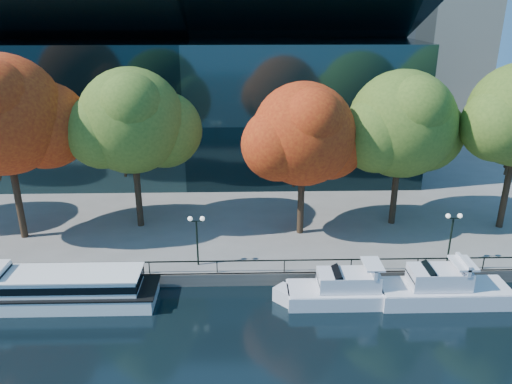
{
  "coord_description": "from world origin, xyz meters",
  "views": [
    {
      "loc": [
        2.03,
        -29.34,
        19.87
      ],
      "look_at": [
        3.02,
        8.0,
        5.58
      ],
      "focal_mm": 35.0,
      "sensor_mm": 36.0,
      "label": 1
    }
  ],
  "objects_px": {
    "tour_boat": "(50,288)",
    "cruiser_far": "(438,288)",
    "tree_1": "(5,118)",
    "tree_3": "(305,136)",
    "tree_4": "(404,126)",
    "lamp_2": "(452,226)",
    "tree_2": "(134,123)",
    "lamp_1": "(197,229)",
    "cruiser_near": "(348,290)"
  },
  "relations": [
    {
      "from": "tour_boat",
      "to": "cruiser_far",
      "type": "relative_size",
      "value": 1.51
    },
    {
      "from": "tree_1",
      "to": "tree_3",
      "type": "distance_m",
      "value": 23.74
    },
    {
      "from": "tree_4",
      "to": "lamp_2",
      "type": "height_order",
      "value": "tree_4"
    },
    {
      "from": "tree_2",
      "to": "cruiser_far",
      "type": "bearing_deg",
      "value": -26.37
    },
    {
      "from": "cruiser_far",
      "to": "tree_3",
      "type": "distance_m",
      "value": 15.29
    },
    {
      "from": "tree_3",
      "to": "lamp_1",
      "type": "height_order",
      "value": "tree_3"
    },
    {
      "from": "tree_3",
      "to": "tree_2",
      "type": "bearing_deg",
      "value": 172.46
    },
    {
      "from": "cruiser_near",
      "to": "tree_2",
      "type": "distance_m",
      "value": 21.94
    },
    {
      "from": "cruiser_far",
      "to": "lamp_2",
      "type": "relative_size",
      "value": 2.53
    },
    {
      "from": "cruiser_far",
      "to": "tree_2",
      "type": "relative_size",
      "value": 0.73
    },
    {
      "from": "tour_boat",
      "to": "tree_3",
      "type": "distance_m",
      "value": 22.26
    },
    {
      "from": "tour_boat",
      "to": "cruiser_near",
      "type": "xyz_separation_m",
      "value": [
        20.83,
        -0.33,
        -0.3
      ]
    },
    {
      "from": "cruiser_near",
      "to": "lamp_2",
      "type": "bearing_deg",
      "value": 24.18
    },
    {
      "from": "cruiser_near",
      "to": "tree_4",
      "type": "height_order",
      "value": "tree_4"
    },
    {
      "from": "lamp_2",
      "to": "tree_1",
      "type": "bearing_deg",
      "value": 171.42
    },
    {
      "from": "tour_boat",
      "to": "tree_1",
      "type": "bearing_deg",
      "value": 120.4
    },
    {
      "from": "cruiser_near",
      "to": "tree_3",
      "type": "height_order",
      "value": "tree_3"
    },
    {
      "from": "tour_boat",
      "to": "lamp_1",
      "type": "height_order",
      "value": "lamp_1"
    },
    {
      "from": "tree_1",
      "to": "lamp_1",
      "type": "distance_m",
      "value": 17.58
    },
    {
      "from": "tree_1",
      "to": "lamp_1",
      "type": "relative_size",
      "value": 3.81
    },
    {
      "from": "tour_boat",
      "to": "tree_1",
      "type": "distance_m",
      "value": 14.27
    },
    {
      "from": "lamp_2",
      "to": "tree_2",
      "type": "bearing_deg",
      "value": 163.65
    },
    {
      "from": "tree_1",
      "to": "cruiser_near",
      "type": "bearing_deg",
      "value": -19.14
    },
    {
      "from": "tree_4",
      "to": "lamp_2",
      "type": "distance_m",
      "value": 9.63
    },
    {
      "from": "tree_2",
      "to": "tree_3",
      "type": "relative_size",
      "value": 1.07
    },
    {
      "from": "tree_3",
      "to": "tree_4",
      "type": "bearing_deg",
      "value": 11.88
    },
    {
      "from": "lamp_2",
      "to": "tree_3",
      "type": "bearing_deg",
      "value": 153.14
    },
    {
      "from": "tour_boat",
      "to": "cruiser_near",
      "type": "distance_m",
      "value": 20.83
    },
    {
      "from": "cruiser_near",
      "to": "tour_boat",
      "type": "bearing_deg",
      "value": 179.09
    },
    {
      "from": "cruiser_far",
      "to": "lamp_1",
      "type": "bearing_deg",
      "value": 167.0
    },
    {
      "from": "tree_3",
      "to": "tree_4",
      "type": "height_order",
      "value": "tree_4"
    },
    {
      "from": "tree_1",
      "to": "tree_4",
      "type": "relative_size",
      "value": 1.12
    },
    {
      "from": "tour_boat",
      "to": "lamp_2",
      "type": "height_order",
      "value": "lamp_2"
    },
    {
      "from": "cruiser_near",
      "to": "tree_1",
      "type": "relative_size",
      "value": 0.68
    },
    {
      "from": "lamp_1",
      "to": "tree_4",
      "type": "bearing_deg",
      "value": 22.82
    },
    {
      "from": "tree_1",
      "to": "lamp_1",
      "type": "height_order",
      "value": "tree_1"
    },
    {
      "from": "tour_boat",
      "to": "tree_1",
      "type": "xyz_separation_m",
      "value": [
        -5.08,
        8.66,
        10.14
      ]
    },
    {
      "from": "cruiser_near",
      "to": "tree_2",
      "type": "height_order",
      "value": "tree_2"
    },
    {
      "from": "tree_1",
      "to": "tree_3",
      "type": "relative_size",
      "value": 1.18
    },
    {
      "from": "tour_boat",
      "to": "tree_4",
      "type": "relative_size",
      "value": 1.12
    },
    {
      "from": "lamp_2",
      "to": "lamp_1",
      "type": "bearing_deg",
      "value": 180.0
    },
    {
      "from": "tree_1",
      "to": "tree_4",
      "type": "height_order",
      "value": "tree_1"
    },
    {
      "from": "tree_3",
      "to": "tree_4",
      "type": "distance_m",
      "value": 8.79
    },
    {
      "from": "cruiser_near",
      "to": "lamp_1",
      "type": "height_order",
      "value": "lamp_1"
    },
    {
      "from": "cruiser_far",
      "to": "tree_4",
      "type": "distance_m",
      "value": 14.3
    },
    {
      "from": "cruiser_near",
      "to": "tree_3",
      "type": "bearing_deg",
      "value": 103.62
    },
    {
      "from": "tree_1",
      "to": "tree_3",
      "type": "bearing_deg",
      "value": 0.57
    },
    {
      "from": "tree_2",
      "to": "cruiser_near",
      "type": "bearing_deg",
      "value": -34.09
    },
    {
      "from": "cruiser_far",
      "to": "tree_1",
      "type": "bearing_deg",
      "value": 164.15
    },
    {
      "from": "tree_2",
      "to": "tree_4",
      "type": "xyz_separation_m",
      "value": [
        22.76,
        -0.07,
        -0.4
      ]
    }
  ]
}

